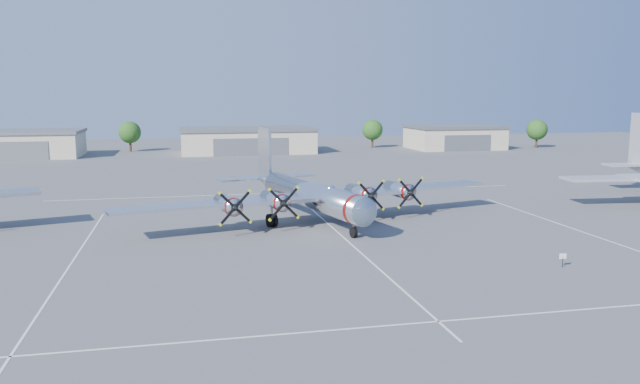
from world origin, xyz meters
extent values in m
plane|color=#4E4E50|center=(0.00, 0.00, 0.00)|extent=(260.00, 260.00, 0.00)
cube|color=silver|center=(-22.00, -5.00, 0.01)|extent=(0.15, 40.00, 0.01)
cube|color=silver|center=(0.00, -5.00, 0.01)|extent=(0.15, 40.00, 0.01)
cube|color=silver|center=(22.00, -5.00, 0.01)|extent=(0.15, 40.00, 0.01)
cube|color=silver|center=(0.00, -22.00, 0.01)|extent=(60.00, 0.15, 0.01)
cube|color=silver|center=(0.00, 25.00, 0.01)|extent=(60.00, 0.15, 0.01)
cube|color=#BAAD93|center=(-45.00, 82.00, 2.40)|extent=(22.00, 14.00, 4.80)
cube|color=slate|center=(-45.00, 82.00, 5.10)|extent=(22.60, 14.60, 0.60)
cube|color=slate|center=(-45.00, 74.95, 1.80)|extent=(12.10, 0.20, 3.60)
cube|color=#BAAD93|center=(0.00, 82.00, 2.40)|extent=(28.00, 14.00, 4.80)
cube|color=slate|center=(0.00, 82.00, 5.10)|extent=(28.60, 14.60, 0.60)
cube|color=slate|center=(0.00, 74.95, 1.80)|extent=(15.40, 0.20, 3.60)
cube|color=#BAAD93|center=(48.00, 82.00, 2.40)|extent=(20.00, 14.00, 4.80)
cube|color=slate|center=(48.00, 82.00, 5.10)|extent=(20.60, 14.60, 0.60)
cube|color=slate|center=(48.00, 74.95, 1.80)|extent=(11.00, 0.20, 3.60)
cylinder|color=#382619|center=(-25.00, 90.00, 1.40)|extent=(0.50, 0.50, 2.80)
sphere|color=#204814|center=(-25.00, 90.00, 4.24)|extent=(4.80, 4.80, 4.80)
cylinder|color=#382619|center=(30.00, 88.00, 1.40)|extent=(0.50, 0.50, 2.80)
sphere|color=#204814|center=(30.00, 88.00, 4.24)|extent=(4.80, 4.80, 4.80)
cylinder|color=#382619|center=(68.00, 80.00, 1.40)|extent=(0.50, 0.50, 2.80)
sphere|color=#204814|center=(68.00, 80.00, 4.24)|extent=(4.80, 4.80, 4.80)
cylinder|color=black|center=(13.20, -13.66, 0.39)|extent=(0.06, 0.06, 0.79)
cube|color=white|center=(13.20, -13.66, 0.84)|extent=(0.54, 0.07, 0.39)
camera|label=1|loc=(-13.50, -52.89, 12.48)|focal=35.00mm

